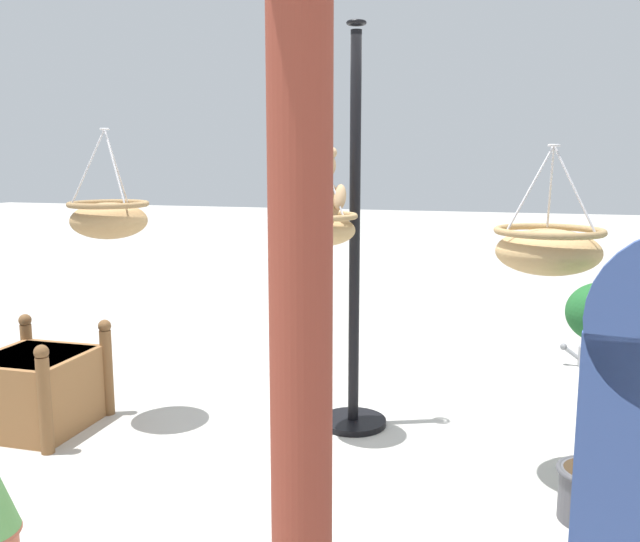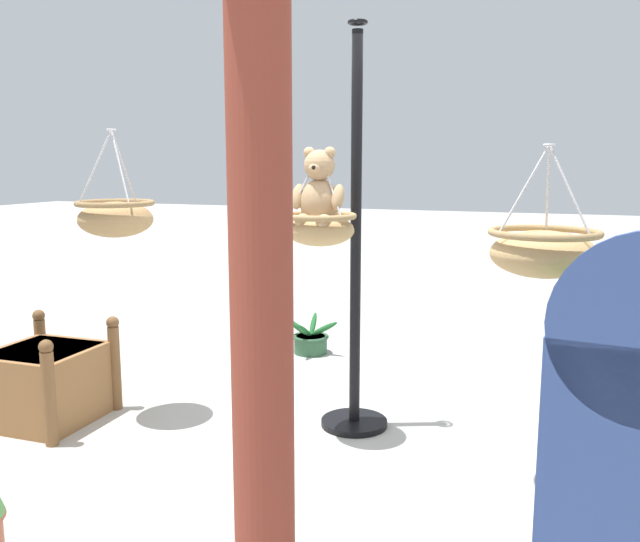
{
  "view_description": "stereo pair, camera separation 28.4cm",
  "coord_description": "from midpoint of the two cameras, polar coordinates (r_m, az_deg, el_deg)",
  "views": [
    {
      "loc": [
        -1.19,
        4.01,
        1.73
      ],
      "look_at": [
        -0.02,
        0.06,
        1.06
      ],
      "focal_mm": 37.43,
      "sensor_mm": 36.0,
      "label": 1
    },
    {
      "loc": [
        -1.46,
        3.92,
        1.73
      ],
      "look_at": [
        -0.02,
        0.06,
        1.06
      ],
      "focal_mm": 37.43,
      "sensor_mm": 36.0,
      "label": 2
    }
  ],
  "objects": [
    {
      "name": "greenhouse_pillar_far_back",
      "position": [
        2.21,
        -5.35,
        1.62
      ],
      "size": [
        0.41,
        0.41,
        2.98
      ],
      "color": "brown",
      "rests_on": "ground"
    },
    {
      "name": "teddy_bear",
      "position": [
        4.01,
        -2.04,
        6.68
      ],
      "size": [
        0.33,
        0.29,
        0.48
      ],
      "color": "tan"
    },
    {
      "name": "wooden_planter_box",
      "position": [
        4.86,
        -24.68,
        -9.05
      ],
      "size": [
        0.74,
        0.75,
        0.67
      ],
      "color": "olive",
      "rests_on": "ground"
    },
    {
      "name": "hanging_basket_with_teddy",
      "position": [
        4.05,
        -1.92,
        3.75
      ],
      "size": [
        0.45,
        0.45,
        0.57
      ],
      "color": "tan"
    },
    {
      "name": "potted_plant_flowering_red",
      "position": [
        3.43,
        20.41,
        -10.24
      ],
      "size": [
        0.34,
        0.34,
        1.18
      ],
      "color": "#4C4C51",
      "rests_on": "ground"
    },
    {
      "name": "hanging_basket_left_high",
      "position": [
        3.61,
        16.83,
        1.82
      ],
      "size": [
        0.56,
        0.56,
        0.67
      ],
      "color": "tan"
    },
    {
      "name": "display_pole_central",
      "position": [
        4.33,
        1.05,
        -2.93
      ],
      "size": [
        0.44,
        0.44,
        2.58
      ],
      "color": "black",
      "rests_on": "ground"
    },
    {
      "name": "ground_plane",
      "position": [
        4.53,
        -1.9,
        -13.23
      ],
      "size": [
        40.0,
        40.0,
        0.0
      ],
      "primitive_type": "plane",
      "color": "#ADAAA3"
    },
    {
      "name": "watering_can",
      "position": [
        6.12,
        20.81,
        -6.78
      ],
      "size": [
        0.35,
        0.2,
        0.3
      ],
      "color": "gray",
      "rests_on": "ground"
    },
    {
      "name": "hanging_basket_right_low",
      "position": [
        4.54,
        -19.32,
        4.29
      ],
      "size": [
        0.51,
        0.51,
        0.7
      ],
      "color": "#A37F51"
    },
    {
      "name": "potted_plant_tall_leafy",
      "position": [
        6.13,
        -3.31,
        -5.99
      ],
      "size": [
        0.55,
        0.54,
        0.34
      ],
      "color": "#2D5638",
      "rests_on": "ground"
    }
  ]
}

